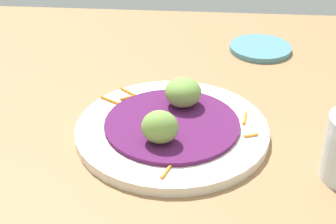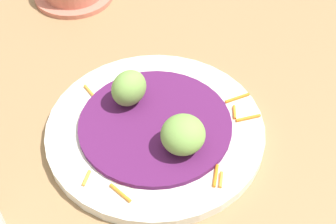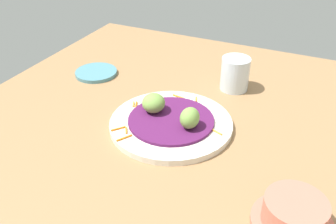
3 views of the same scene
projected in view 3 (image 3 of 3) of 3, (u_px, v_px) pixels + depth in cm
name	position (u px, v px, depth cm)	size (l,w,h in cm)	color
table_surface	(188.00, 140.00, 80.45)	(110.00, 110.00, 2.00)	#936D47
main_plate	(171.00, 124.00, 82.68)	(27.42, 27.42, 1.42)	silver
cabbage_bed	(171.00, 120.00, 82.12)	(19.18, 19.18, 0.65)	#51194C
carrot_garnish	(153.00, 117.00, 83.41)	(23.69, 23.64, 0.40)	orange
guac_scoop_left	(154.00, 103.00, 83.47)	(5.23, 5.39, 4.31)	#759E47
guac_scoop_center	(190.00, 118.00, 78.04)	(4.06, 4.93, 4.58)	#759E47
side_plate_small	(96.00, 73.00, 104.62)	(11.70, 11.70, 1.00)	teal
terracotta_bowl	(294.00, 214.00, 58.39)	(13.23, 13.23, 5.12)	#C66B56
water_glass	(235.00, 74.00, 95.55)	(7.36, 7.36, 8.66)	silver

